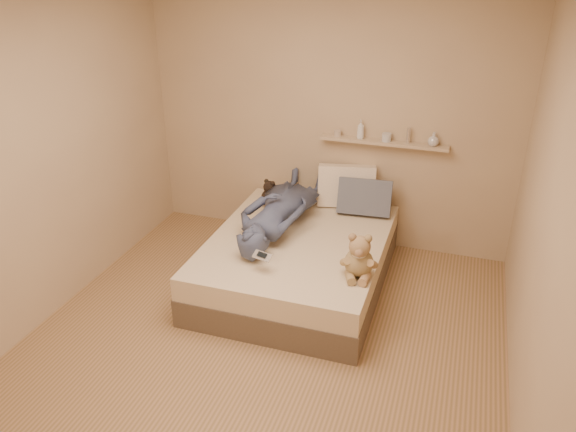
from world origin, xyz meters
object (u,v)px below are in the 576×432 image
(dark_plush, at_px, (270,195))
(pillow_grey, at_px, (365,197))
(game_console, at_px, (262,256))
(teddy_bear, at_px, (359,259))
(bed, at_px, (298,261))
(wall_shelf, at_px, (383,142))
(person, at_px, (280,208))
(pillow_cream, at_px, (346,186))

(dark_plush, relative_size, pillow_grey, 0.57)
(game_console, xyz_separation_m, teddy_bear, (0.73, 0.16, 0.02))
(bed, xyz_separation_m, wall_shelf, (0.55, 0.91, 0.88))
(bed, distance_m, person, 0.50)
(game_console, distance_m, pillow_cream, 1.48)
(person, relative_size, wall_shelf, 1.24)
(pillow_grey, bearing_deg, game_console, -112.99)
(dark_plush, bearing_deg, bed, -50.22)
(teddy_bear, xyz_separation_m, person, (-0.86, 0.62, 0.02))
(pillow_cream, height_order, pillow_grey, pillow_cream)
(bed, xyz_separation_m, game_console, (-0.10, -0.60, 0.36))
(game_console, relative_size, teddy_bear, 0.45)
(game_console, xyz_separation_m, wall_shelf, (0.65, 1.51, 0.51))
(wall_shelf, bearing_deg, person, -137.09)
(dark_plush, relative_size, person, 0.19)
(pillow_grey, bearing_deg, bed, -122.82)
(pillow_grey, xyz_separation_m, wall_shelf, (0.10, 0.22, 0.48))
(bed, relative_size, pillow_grey, 3.80)
(person, bearing_deg, bed, 144.66)
(game_console, height_order, pillow_cream, pillow_cream)
(bed, relative_size, pillow_cream, 3.45)
(game_console, bearing_deg, teddy_bear, 12.62)
(bed, distance_m, teddy_bear, 0.85)
(pillow_cream, xyz_separation_m, wall_shelf, (0.31, 0.08, 0.45))
(dark_plush, distance_m, person, 0.43)
(teddy_bear, relative_size, dark_plush, 1.31)
(bed, height_order, wall_shelf, wall_shelf)
(pillow_cream, distance_m, pillow_grey, 0.25)
(dark_plush, height_order, pillow_cream, pillow_cream)
(pillow_grey, distance_m, person, 0.85)
(teddy_bear, height_order, dark_plush, teddy_bear)
(bed, bearing_deg, pillow_grey, 57.18)
(teddy_bear, distance_m, dark_plush, 1.46)
(game_console, relative_size, wall_shelf, 0.14)
(teddy_bear, bearing_deg, person, 143.97)
(game_console, bearing_deg, dark_plush, 106.92)
(pillow_grey, relative_size, wall_shelf, 0.42)
(dark_plush, xyz_separation_m, person, (0.22, -0.36, 0.06))
(pillow_grey, relative_size, person, 0.34)
(teddy_bear, distance_m, pillow_cream, 1.33)
(dark_plush, distance_m, pillow_cream, 0.75)
(bed, bearing_deg, pillow_cream, 74.16)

